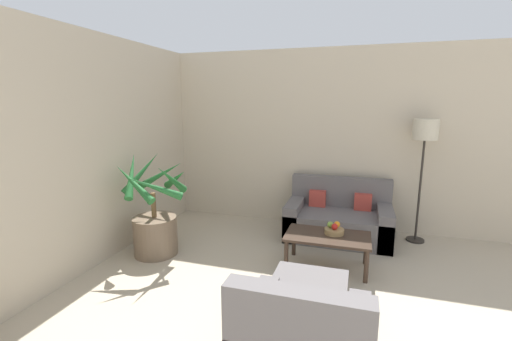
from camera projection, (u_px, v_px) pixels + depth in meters
wall_back at (377, 141)px, 4.99m from camera, size 7.92×0.06×2.70m
potted_palm at (155, 222)px, 4.32m from camera, size 0.86×0.95×1.30m
sofa_loveseat at (338, 219)px, 4.89m from camera, size 1.44×0.83×0.83m
floor_lamp at (425, 137)px, 4.52m from camera, size 0.32×0.32×1.70m
coffee_table at (328, 240)px, 3.96m from camera, size 0.96×0.55×0.40m
fruit_bowl at (334, 231)px, 3.99m from camera, size 0.23×0.23×0.06m
apple_red at (335, 227)px, 3.95m from camera, size 0.07×0.07×0.07m
apple_green at (330, 225)px, 4.02m from camera, size 0.07×0.07×0.07m
orange_fruit at (337, 224)px, 4.03m from camera, size 0.07×0.07×0.07m
ottoman at (310, 296)px, 3.10m from camera, size 0.66×0.45×0.38m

